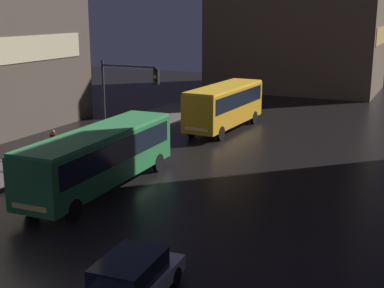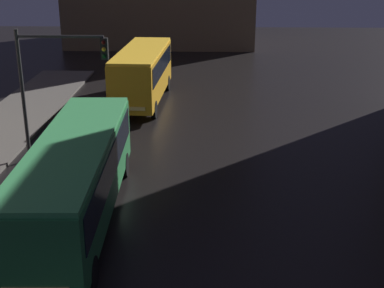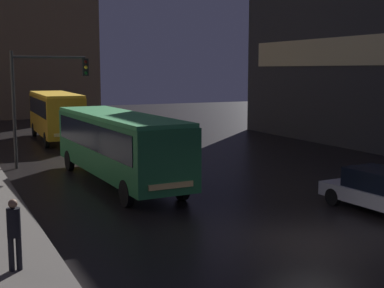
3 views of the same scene
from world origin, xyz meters
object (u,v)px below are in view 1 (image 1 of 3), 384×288
at_px(bus_far, 225,103).
at_px(car_taxi, 130,280).
at_px(pedestrian_near, 54,142).
at_px(traffic_light_main, 123,92).
at_px(bus_near, 101,153).

bearing_deg(bus_far, car_taxi, 107.51).
relative_size(bus_far, pedestrian_near, 5.11).
xyz_separation_m(pedestrian_near, traffic_light_main, (3.21, 2.63, 2.79)).
height_order(pedestrian_near, traffic_light_main, traffic_light_main).
relative_size(bus_near, car_taxi, 2.43).
distance_m(pedestrian_near, traffic_light_main, 5.00).
bearing_deg(bus_far, traffic_light_main, 77.62).
bearing_deg(traffic_light_main, pedestrian_near, -140.68).
bearing_deg(bus_near, car_taxi, 126.88).
bearing_deg(pedestrian_near, car_taxi, -21.04).
bearing_deg(bus_near, traffic_light_main, -70.77).
height_order(bus_near, car_taxi, bus_near).
xyz_separation_m(bus_near, traffic_light_main, (-2.17, 5.62, 2.15)).
bearing_deg(car_taxi, bus_far, -78.59).
distance_m(bus_far, pedestrian_near, 13.78).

